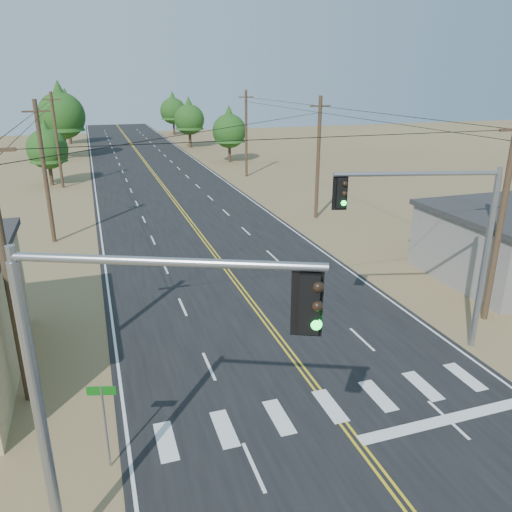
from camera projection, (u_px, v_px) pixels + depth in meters
name	position (u px, v px, depth m)	size (l,w,h in m)	color
road	(201.00, 236.00, 37.91)	(15.00, 200.00, 0.02)	black
utility_pole_left_near	(7.00, 272.00, 17.00)	(1.80, 0.30, 10.00)	#4C3826
utility_pole_left_mid	(45.00, 172.00, 34.86)	(1.80, 0.30, 10.00)	#4C3826
utility_pole_left_far	(57.00, 140.00, 52.73)	(1.80, 0.30, 10.00)	#4C3826
utility_pole_right_near	(501.00, 220.00, 23.21)	(1.80, 0.30, 10.00)	#4C3826
utility_pole_right_mid	(318.00, 158.00, 41.08)	(1.80, 0.30, 10.00)	#4C3826
utility_pole_right_far	(246.00, 133.00, 58.95)	(1.80, 0.30, 10.00)	#4C3826
signal_mast_left	(111.00, 369.00, 10.58)	(5.89, 2.86, 8.23)	gray
signal_mast_right	(444.00, 231.00, 20.47)	(6.60, 1.97, 8.01)	gray
street_sign	(104.00, 414.00, 14.81)	(0.83, 0.27, 2.89)	gray
tree_left_near	(47.00, 145.00, 54.28)	(4.33, 4.33, 7.22)	#3F2D1E
tree_left_mid	(61.00, 111.00, 71.74)	(6.66, 6.66, 11.10)	#3F2D1E
tree_left_far	(67.00, 110.00, 88.05)	(5.81, 5.81, 9.68)	#3F2D1E
tree_right_near	(229.00, 128.00, 69.34)	(4.68, 4.68, 7.80)	#3F2D1E
tree_right_mid	(189.00, 116.00, 83.94)	(5.05, 5.05, 8.42)	#3F2D1E
tree_right_far	(173.00, 108.00, 102.38)	(5.26, 5.26, 8.77)	#3F2D1E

